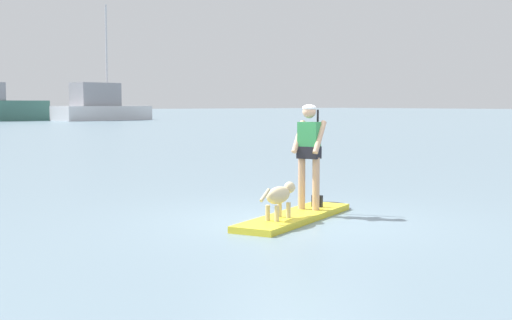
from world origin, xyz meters
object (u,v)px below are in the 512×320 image
Objects in this scene: moored_boat_center at (100,106)px; paddleboard at (301,215)px; person_paddler at (309,149)px; dog at (280,196)px.

paddleboard is at bearing -112.95° from moored_boat_center.
person_paddler reaches higher than paddleboard.
person_paddler is (0.30, 0.13, 1.06)m from paddleboard.
paddleboard is 3.09× the size of dog.
paddleboard is at bearing -156.66° from person_paddler.
moored_boat_center is (27.34, 63.22, 1.07)m from dog.
paddleboard is 1.88× the size of person_paddler.
person_paddler is at bearing 23.34° from paddleboard.
person_paddler is 1.65× the size of dog.
moored_boat_center reaches higher than dog.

